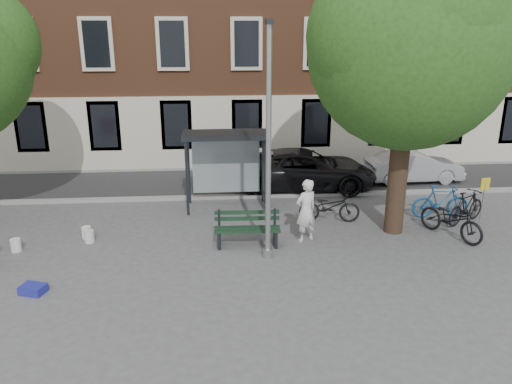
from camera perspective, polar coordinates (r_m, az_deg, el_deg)
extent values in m
plane|color=#4C4C4F|center=(13.65, 1.34, -7.42)|extent=(90.00, 90.00, 0.00)
cube|color=#28282B|center=(20.16, -0.67, 1.20)|extent=(40.00, 4.00, 0.01)
cube|color=gray|center=(18.25, -0.24, -0.47)|extent=(40.00, 0.25, 0.12)
cube|color=gray|center=(22.06, -1.02, 2.85)|extent=(40.00, 0.25, 0.12)
cube|color=brown|center=(25.30, -1.71, 20.68)|extent=(30.00, 8.00, 14.00)
cylinder|color=#9EA0A3|center=(12.64, 1.44, 4.93)|extent=(0.14, 0.14, 6.00)
cylinder|color=#9EA0A3|center=(13.60, 1.34, -6.97)|extent=(0.28, 0.28, 0.24)
cube|color=#1E2328|center=(12.31, 1.56, 18.89)|extent=(0.18, 0.35, 0.12)
cylinder|color=black|center=(15.31, 15.88, 1.56)|extent=(0.56, 0.56, 3.40)
sphere|color=#254916|center=(14.73, 17.15, 15.49)|extent=(5.60, 5.60, 5.60)
sphere|color=#254916|center=(15.43, 20.04, 17.16)|extent=(3.92, 3.92, 3.92)
sphere|color=#254916|center=(14.17, 14.57, 16.84)|extent=(4.20, 4.20, 4.20)
sphere|color=#254916|center=(13.96, 19.57, 17.63)|extent=(3.64, 3.64, 3.64)
cube|color=#1E2328|center=(16.35, -7.89, 1.50)|extent=(0.08, 0.08, 2.50)
cube|color=#1E2328|center=(16.39, 1.22, 1.71)|extent=(0.08, 0.08, 2.50)
cube|color=#1E2328|center=(17.50, -7.69, 2.62)|extent=(0.08, 0.08, 2.50)
cube|color=#1E2328|center=(17.54, 0.83, 2.82)|extent=(0.08, 0.08, 2.50)
cube|color=#1E2328|center=(16.58, -3.46, 6.54)|extent=(2.85, 1.45, 0.12)
cube|color=#8C999E|center=(17.44, -3.43, 3.13)|extent=(2.34, 0.04, 2.00)
cube|color=#1E2328|center=(16.93, 1.02, 2.69)|extent=(0.12, 1.14, 2.12)
cube|color=#D84C19|center=(16.94, 1.25, 2.70)|extent=(0.02, 0.90, 1.62)
imported|color=silver|center=(14.36, 5.74, -2.13)|extent=(0.81, 0.71, 1.87)
cube|color=#1E2328|center=(14.22, -4.21, -5.31)|extent=(0.10, 0.59, 0.48)
cube|color=#1E2328|center=(14.27, 2.23, -5.19)|extent=(0.10, 0.59, 0.48)
cube|color=black|center=(13.94, -0.97, -4.59)|extent=(1.86, 0.18, 0.04)
cube|color=black|center=(14.12, -0.99, -4.29)|extent=(1.86, 0.18, 0.04)
cube|color=black|center=(14.30, -1.02, -4.00)|extent=(1.86, 0.18, 0.04)
cube|color=black|center=(14.32, -1.04, -3.05)|extent=(1.86, 0.11, 0.11)
cube|color=black|center=(14.25, -1.04, -2.33)|extent=(1.86, 0.11, 0.11)
imported|color=black|center=(16.03, 8.38, -1.66)|extent=(1.99, 0.91, 1.01)
imported|color=#1A5590|center=(17.26, 20.33, -1.02)|extent=(1.87, 0.59, 1.11)
imported|color=black|center=(15.77, 21.43, -2.92)|extent=(1.68, 2.23, 1.12)
imported|color=black|center=(17.07, 22.90, -1.59)|extent=(1.80, 1.38, 1.08)
imported|color=black|center=(19.24, 5.61, 2.59)|extent=(5.58, 2.88, 1.50)
imported|color=#A4A6AC|center=(21.01, 17.59, 2.81)|extent=(3.89, 1.52, 1.26)
cube|color=navy|center=(12.97, -24.12, -10.10)|extent=(0.65, 0.55, 0.20)
cylinder|color=white|center=(15.42, -25.76, -5.49)|extent=(0.30, 0.30, 0.36)
cylinder|color=silver|center=(15.24, -18.51, -4.84)|extent=(0.36, 0.36, 0.36)
cylinder|color=silver|center=(15.55, -18.79, -4.40)|extent=(0.36, 0.36, 0.36)
cylinder|color=#9EA0A3|center=(16.66, 24.44, -1.33)|extent=(0.04, 0.04, 1.59)
cube|color=gold|center=(16.46, 24.74, 0.85)|extent=(0.28, 0.04, 0.37)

